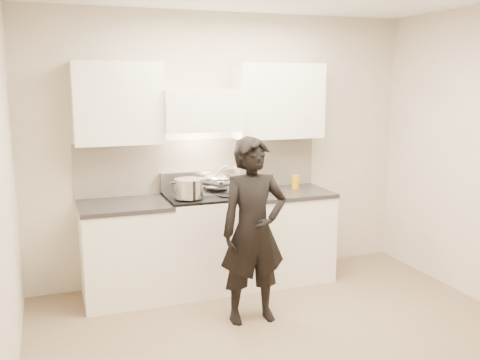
% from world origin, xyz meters
% --- Properties ---
extents(ground_plane, '(4.00, 4.00, 0.00)m').
position_xyz_m(ground_plane, '(0.00, 0.00, 0.00)').
color(ground_plane, '#816A52').
extents(room_shell, '(4.04, 3.54, 2.70)m').
position_xyz_m(room_shell, '(-0.06, 0.37, 1.60)').
color(room_shell, beige).
rests_on(room_shell, ground).
extents(stove, '(0.76, 0.65, 0.96)m').
position_xyz_m(stove, '(-0.30, 1.42, 0.47)').
color(stove, white).
rests_on(stove, ground).
extents(counter_right, '(0.92, 0.67, 0.92)m').
position_xyz_m(counter_right, '(0.53, 1.43, 0.46)').
color(counter_right, white).
rests_on(counter_right, ground).
extents(counter_left, '(0.82, 0.67, 0.92)m').
position_xyz_m(counter_left, '(-1.08, 1.43, 0.46)').
color(counter_left, white).
rests_on(counter_left, ground).
extents(wok, '(0.36, 0.43, 0.29)m').
position_xyz_m(wok, '(-0.14, 1.52, 1.05)').
color(wok, '#B8B7BE').
rests_on(wok, stove).
extents(stock_pot, '(0.37, 0.32, 0.18)m').
position_xyz_m(stock_pot, '(-0.50, 1.28, 1.05)').
color(stock_pot, '#B8B7BE').
rests_on(stock_pot, stove).
extents(utensil_crock, '(0.13, 0.13, 0.36)m').
position_xyz_m(utensil_crock, '(0.29, 1.64, 1.03)').
color(utensil_crock, '#A0A0A0').
rests_on(utensil_crock, counter_right).
extents(spice_jar, '(0.04, 0.04, 0.09)m').
position_xyz_m(spice_jar, '(0.36, 1.65, 0.96)').
color(spice_jar, orange).
rests_on(spice_jar, counter_right).
extents(oil_glass, '(0.08, 0.08, 0.14)m').
position_xyz_m(oil_glass, '(0.70, 1.50, 0.99)').
color(oil_glass, '#BE8D09').
rests_on(oil_glass, counter_right).
extents(person, '(0.59, 0.40, 1.58)m').
position_xyz_m(person, '(-0.13, 0.58, 0.79)').
color(person, black).
rests_on(person, ground).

